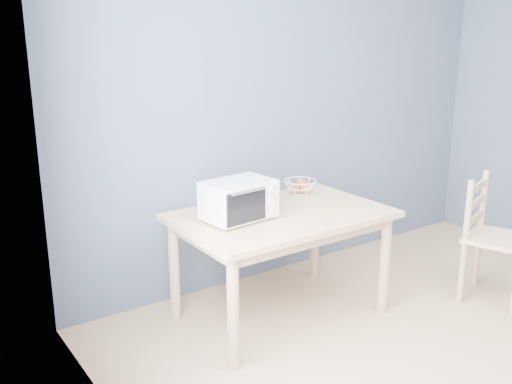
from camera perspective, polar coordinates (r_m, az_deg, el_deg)
dining_table at (r=3.82m, az=2.53°, el=-3.51°), size 1.40×0.90×0.75m
toaster_oven at (r=3.59m, az=-1.95°, el=-0.81°), size 0.46×0.36×0.26m
fruit_basket at (r=4.21m, az=4.44°, el=0.56°), size 0.28×0.28×0.12m
dining_chair at (r=4.47m, az=22.58°, el=-4.50°), size 0.54×0.54×0.92m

